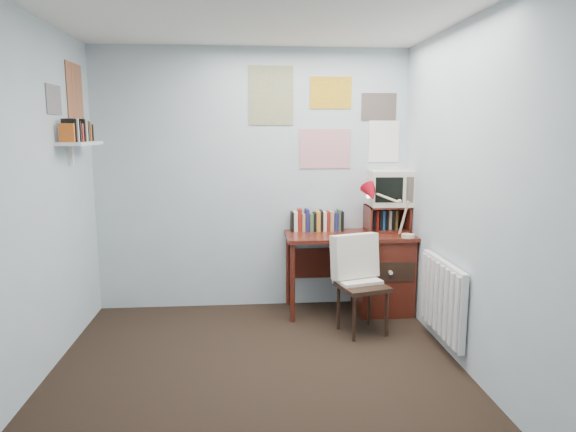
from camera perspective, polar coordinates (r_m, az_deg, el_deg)
name	(u,v)px	position (r m, az deg, el deg)	size (l,w,h in m)	color
ground	(259,390)	(3.64, -3.20, -18.76)	(3.50, 3.50, 0.00)	black
back_wall	(253,180)	(4.98, -3.92, 3.99)	(3.00, 0.02, 2.50)	silver
left_wall	(10,209)	(3.54, -28.48, 0.71)	(0.02, 3.50, 2.50)	silver
right_wall	(486,203)	(3.60, 21.19, 1.34)	(0.02, 3.50, 2.50)	silver
desk	(376,270)	(5.02, 9.79, -5.88)	(1.20, 0.55, 0.76)	#521C12
desk_chair	(363,287)	(4.45, 8.30, -7.80)	(0.42, 0.40, 0.82)	black
desk_lamp	(409,214)	(4.76, 13.28, 0.23)	(0.31, 0.26, 0.44)	#B90C1B
tv_riser	(387,218)	(5.06, 10.93, -0.25)	(0.40, 0.30, 0.25)	#521C12
crt_tv	(390,186)	(5.04, 11.25, 3.26)	(0.39, 0.36, 0.37)	beige
book_row	(321,220)	(4.99, 3.73, -0.39)	(0.60, 0.14, 0.22)	#521C12
radiator	(442,298)	(4.26, 16.78, -8.73)	(0.09, 0.80, 0.60)	white
wall_shelf	(80,143)	(4.51, -22.09, 7.49)	(0.20, 0.62, 0.24)	white
posters_back	(325,117)	(5.01, 4.17, 10.89)	(1.20, 0.01, 0.90)	white
posters_left	(65,95)	(4.54, -23.54, 12.21)	(0.01, 0.70, 0.60)	white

